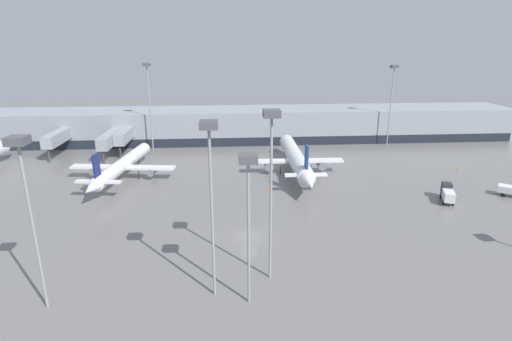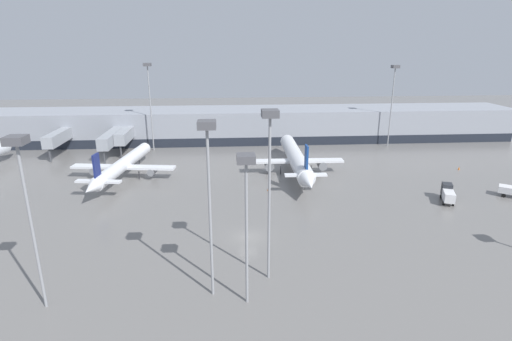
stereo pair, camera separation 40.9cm
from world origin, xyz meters
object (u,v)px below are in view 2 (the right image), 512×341
object	(u,v)px
parked_jet_1	(296,158)
apron_light_mast_0	(246,187)
parked_jet_2	(123,165)
apron_light_mast_3	(208,162)
traffic_cone_2	(268,189)
apron_light_mast_2	(394,84)
service_truck_0	(448,193)
apron_light_mast_5	(22,176)
apron_light_mast_7	(149,84)
apron_light_mast_6	(270,151)
traffic_cone_0	(459,168)

from	to	relation	value
parked_jet_1	apron_light_mast_0	distance (m)	47.48
parked_jet_2	apron_light_mast_3	distance (m)	47.99
apron_light_mast_3	parked_jet_2	bearing A→B (deg)	115.05
traffic_cone_2	apron_light_mast_0	distance (m)	36.86
parked_jet_1	apron_light_mast_2	size ratio (longest dim) A/B	1.77
service_truck_0	apron_light_mast_3	size ratio (longest dim) A/B	0.28
service_truck_0	apron_light_mast_5	bearing A→B (deg)	134.34
service_truck_0	apron_light_mast_7	world-z (taller)	apron_light_mast_7
traffic_cone_2	apron_light_mast_5	distance (m)	45.24
apron_light_mast_6	apron_light_mast_3	bearing A→B (deg)	-156.16
traffic_cone_0	apron_light_mast_0	size ratio (longest dim) A/B	0.04
traffic_cone_0	traffic_cone_2	size ratio (longest dim) A/B	0.91
apron_light_mast_3	apron_light_mast_2	bearing A→B (deg)	54.88
service_truck_0	apron_light_mast_5	world-z (taller)	apron_light_mast_5
apron_light_mast_2	traffic_cone_0	bearing A→B (deg)	-71.57
parked_jet_1	apron_light_mast_3	size ratio (longest dim) A/B	1.96
apron_light_mast_2	parked_jet_1	bearing A→B (deg)	-143.02
parked_jet_2	service_truck_0	distance (m)	62.51
apron_light_mast_5	apron_light_mast_6	bearing A→B (deg)	9.07
parked_jet_2	apron_light_mast_6	distance (m)	48.75
traffic_cone_2	apron_light_mast_2	xyz separation A→B (m)	(36.21, 32.61, 16.28)
parked_jet_2	apron_light_mast_6	world-z (taller)	apron_light_mast_6
parked_jet_1	apron_light_mast_6	world-z (taller)	apron_light_mast_6
apron_light_mast_0	apron_light_mast_2	world-z (taller)	apron_light_mast_2
apron_light_mast_6	parked_jet_1	bearing A→B (deg)	76.02
apron_light_mast_2	apron_light_mast_7	xyz separation A→B (m)	(-63.16, 0.03, 0.48)
parked_jet_1	traffic_cone_0	size ratio (longest dim) A/B	63.86
traffic_cone_2	parked_jet_1	bearing A→B (deg)	56.70
traffic_cone_0	apron_light_mast_0	bearing A→B (deg)	-138.11
apron_light_mast_2	apron_light_mast_5	distance (m)	91.43
apron_light_mast_5	apron_light_mast_7	xyz separation A→B (m)	(0.10, 66.00, 2.55)
traffic_cone_2	apron_light_mast_5	xyz separation A→B (m)	(-27.05, -33.36, 14.21)
apron_light_mast_3	apron_light_mast_5	bearing A→B (deg)	-176.83
apron_light_mast_2	apron_light_mast_3	distance (m)	79.48
traffic_cone_0	apron_light_mast_0	world-z (taller)	apron_light_mast_0
traffic_cone_2	apron_light_mast_3	size ratio (longest dim) A/B	0.03
apron_light_mast_6	traffic_cone_2	bearing A→B (deg)	84.14
apron_light_mast_0	apron_light_mast_3	bearing A→B (deg)	155.63
apron_light_mast_2	apron_light_mast_3	xyz separation A→B (m)	(-45.72, -65.00, -1.38)
service_truck_0	apron_light_mast_3	world-z (taller)	apron_light_mast_3
service_truck_0	apron_light_mast_6	size ratio (longest dim) A/B	0.28
parked_jet_2	apron_light_mast_0	xyz separation A→B (m)	(23.35, -43.69, 10.28)
parked_jet_1	apron_light_mast_5	world-z (taller)	apron_light_mast_5
apron_light_mast_2	apron_light_mast_6	distance (m)	73.49
apron_light_mast_2	apron_light_mast_7	world-z (taller)	apron_light_mast_7
apron_light_mast_7	apron_light_mast_0	bearing A→B (deg)	-72.41
parked_jet_1	apron_light_mast_6	size ratio (longest dim) A/B	1.90
parked_jet_2	apron_light_mast_7	size ratio (longest dim) A/B	1.49
parked_jet_1	parked_jet_2	bearing A→B (deg)	93.01
apron_light_mast_3	apron_light_mast_7	world-z (taller)	apron_light_mast_7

